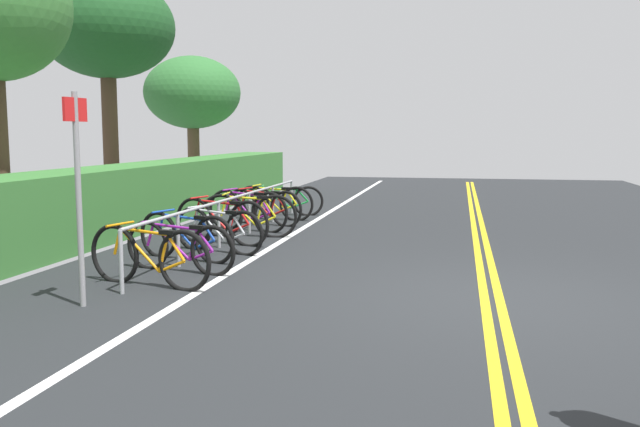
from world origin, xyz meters
TOP-DOWN VIEW (x-y plane):
  - ground_plane at (0.00, 0.00)m, footprint 39.77×11.38m
  - centre_line_yellow_inner at (0.00, -0.08)m, footprint 35.79×0.10m
  - centre_line_yellow_outer at (0.00, 0.08)m, footprint 35.79×0.10m
  - bike_lane_stripe_white at (0.00, 3.26)m, footprint 35.79×0.12m
  - bike_rack at (3.27, 4.07)m, footprint 7.91×0.05m
  - bicycle_0 at (-0.23, 3.94)m, footprint 0.58×1.74m
  - bicycle_1 at (0.62, 3.92)m, footprint 0.54×1.67m
  - bicycle_2 at (1.42, 4.17)m, footprint 0.64×1.66m
  - bicycle_3 at (2.11, 3.93)m, footprint 0.65×1.60m
  - bicycle_4 at (2.87, 4.16)m, footprint 0.62×1.78m
  - bicycle_5 at (3.65, 3.95)m, footprint 0.46×1.73m
  - bicycle_6 at (4.36, 4.19)m, footprint 0.59×1.68m
  - bicycle_7 at (5.22, 4.14)m, footprint 0.64×1.71m
  - bicycle_8 at (6.00, 4.13)m, footprint 0.46×1.70m
  - bicycle_9 at (6.71, 4.13)m, footprint 0.59×1.72m
  - sign_post_near at (-1.24, 4.20)m, footprint 0.36×0.06m
  - hedge_backdrop at (4.77, 6.45)m, footprint 16.86×1.20m
  - tree_far_right at (6.64, 8.15)m, footprint 3.01×3.01m
  - tree_extra at (11.29, 8.05)m, footprint 2.80×2.80m

SIDE VIEW (x-z plane):
  - ground_plane at x=0.00m, z-range -0.05..0.00m
  - centre_line_yellow_inner at x=0.00m, z-range 0.00..0.00m
  - centre_line_yellow_outer at x=0.00m, z-range 0.00..0.00m
  - bike_lane_stripe_white at x=0.00m, z-range 0.00..0.00m
  - bicycle_9 at x=6.71m, z-range -0.02..0.67m
  - bicycle_1 at x=0.62m, z-range -0.02..0.67m
  - bicycle_3 at x=2.11m, z-range -0.02..0.69m
  - bicycle_2 at x=1.42m, z-range -0.02..0.69m
  - bicycle_7 at x=5.22m, z-range -0.02..0.72m
  - bicycle_8 at x=6.00m, z-range -0.02..0.73m
  - bicycle_0 at x=-0.23m, z-range -0.02..0.73m
  - bicycle_4 at x=2.87m, z-range -0.02..0.76m
  - bicycle_5 at x=3.65m, z-range -0.02..0.77m
  - bicycle_6 at x=4.36m, z-range -0.02..0.77m
  - bike_rack at x=3.27m, z-range 0.20..0.94m
  - hedge_backdrop at x=4.77m, z-range 0.00..1.19m
  - sign_post_near at x=-1.24m, z-range 0.23..2.44m
  - tree_extra at x=11.29m, z-range 0.93..4.94m
  - tree_far_right at x=6.64m, z-range 1.46..6.73m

